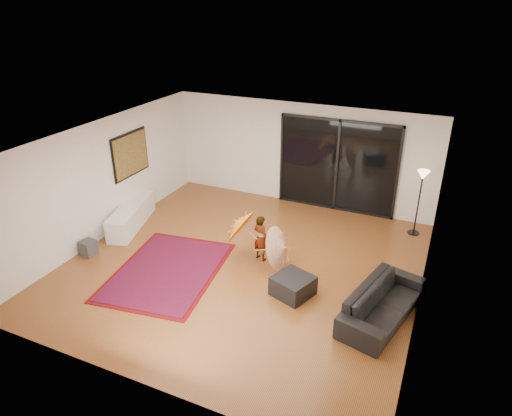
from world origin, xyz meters
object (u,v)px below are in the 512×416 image
Objects in this scene: media_console at (131,216)px; ottoman at (293,286)px; sofa at (383,303)px; child at (261,238)px.

media_console reaches higher than ottoman.
media_console is 6.28m from sofa.
child is (-1.06, 0.92, 0.32)m from ottoman.
sofa is 3.11× the size of ottoman.
media_console is 4.66m from ottoman.
child reaches higher than media_console.
sofa reaches higher than ottoman.
media_console is at bearing 17.71° from child.
media_console is at bearing 94.44° from sofa.
sofa is at bearing -178.75° from child.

